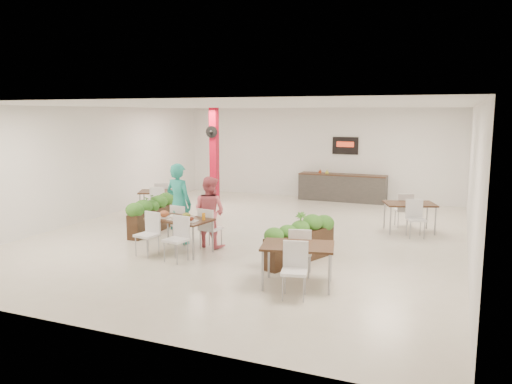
% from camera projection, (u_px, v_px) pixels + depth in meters
% --- Properties ---
extents(ground, '(12.00, 12.00, 0.00)m').
position_uv_depth(ground, '(253.00, 234.00, 12.54)').
color(ground, beige).
rests_on(ground, ground).
extents(room_shell, '(10.10, 12.10, 3.22)m').
position_uv_depth(room_shell, '(252.00, 155.00, 12.23)').
color(room_shell, white).
rests_on(room_shell, ground).
extents(red_column, '(0.40, 0.41, 3.20)m').
position_uv_depth(red_column, '(214.00, 154.00, 16.87)').
color(red_column, '#B30B24').
rests_on(red_column, ground).
extents(service_counter, '(3.00, 0.64, 2.20)m').
position_uv_depth(service_counter, '(342.00, 187.00, 17.25)').
color(service_counter, '#312F2C').
rests_on(service_counter, ground).
extents(main_table, '(1.51, 1.79, 0.92)m').
position_uv_depth(main_table, '(179.00, 223.00, 10.89)').
color(main_table, black).
rests_on(main_table, ground).
extents(diner_man, '(0.75, 0.55, 1.88)m').
position_uv_depth(diner_man, '(179.00, 204.00, 11.59)').
color(diner_man, teal).
rests_on(diner_man, ground).
extents(diner_woman, '(0.87, 0.73, 1.62)m').
position_uv_depth(diner_woman, '(210.00, 212.00, 11.31)').
color(diner_woman, '#E56573').
rests_on(diner_woman, ground).
extents(planter_left, '(0.49, 1.92, 1.00)m').
position_uv_depth(planter_left, '(152.00, 213.00, 12.70)').
color(planter_left, black).
rests_on(planter_left, ground).
extents(planter_right, '(1.00, 1.87, 1.04)m').
position_uv_depth(planter_right, '(300.00, 238.00, 10.16)').
color(planter_right, black).
rests_on(planter_right, ground).
extents(side_table_a, '(1.36, 1.65, 0.92)m').
position_uv_depth(side_table_a, '(159.00, 195.00, 14.72)').
color(side_table_a, black).
rests_on(side_table_a, ground).
extents(side_table_b, '(1.44, 1.67, 0.92)m').
position_uv_depth(side_table_b, '(410.00, 208.00, 12.74)').
color(side_table_b, black).
rests_on(side_table_b, ground).
extents(side_table_c, '(1.40, 1.67, 0.92)m').
position_uv_depth(side_table_c, '(298.00, 251.00, 8.72)').
color(side_table_c, black).
rests_on(side_table_c, ground).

